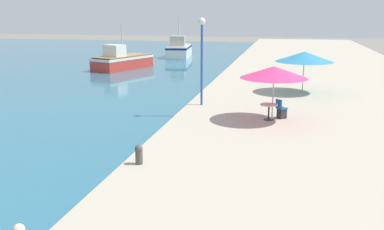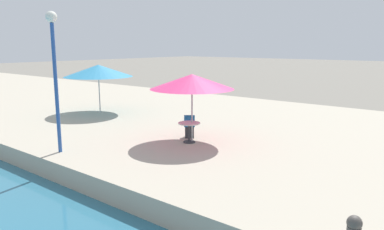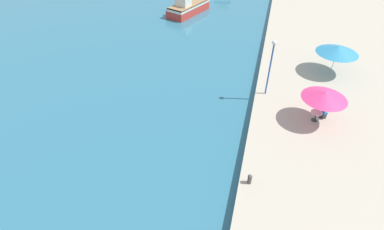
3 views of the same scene
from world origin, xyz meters
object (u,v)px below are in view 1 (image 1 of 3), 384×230
at_px(cafe_umbrella_pink, 274,72).
at_px(cafe_umbrella_white, 304,57).
at_px(cafe_table, 269,109).
at_px(mooring_bollard, 139,154).
at_px(fishing_boat_near, 122,60).
at_px(fishing_boat_mid, 179,50).
at_px(lamppost, 202,47).
at_px(cafe_chair_left, 281,112).

height_order(cafe_umbrella_pink, cafe_umbrella_white, cafe_umbrella_white).
distance_m(cafe_table, mooring_bollard, 7.87).
bearing_deg(fishing_boat_near, fishing_boat_mid, 98.23).
relative_size(cafe_table, lamppost, 0.18).
xyz_separation_m(cafe_umbrella_white, cafe_table, (-1.73, -7.48, -1.67)).
relative_size(fishing_boat_near, cafe_umbrella_pink, 2.29).
xyz_separation_m(cafe_umbrella_white, mooring_bollard, (-5.60, -14.34, -1.85)).
distance_m(fishing_boat_mid, cafe_chair_left, 34.59).
distance_m(fishing_boat_near, cafe_umbrella_pink, 25.34).
bearing_deg(fishing_boat_mid, mooring_bollard, -84.55).
xyz_separation_m(cafe_chair_left, lamppost, (-4.22, 2.13, 2.77)).
xyz_separation_m(fishing_boat_mid, mooring_bollard, (8.55, -39.36, 0.06)).
bearing_deg(fishing_boat_near, lamppost, -36.54).
height_order(fishing_boat_mid, mooring_bollard, fishing_boat_mid).
bearing_deg(cafe_chair_left, mooring_bollard, -69.75).
xyz_separation_m(cafe_table, cafe_chair_left, (0.57, 0.45, -0.21)).
bearing_deg(lamppost, fishing_boat_near, 123.07).
bearing_deg(cafe_umbrella_white, cafe_chair_left, -99.43).
height_order(fishing_boat_mid, cafe_umbrella_pink, fishing_boat_mid).
bearing_deg(cafe_chair_left, cafe_table, -90.00).
relative_size(mooring_bollard, lamppost, 0.14).
relative_size(cafe_umbrella_pink, cafe_table, 3.80).
height_order(fishing_boat_mid, lamppost, lamppost).
height_order(cafe_table, lamppost, lamppost).
bearing_deg(fishing_boat_near, cafe_umbrella_pink, -32.49).
bearing_deg(cafe_chair_left, cafe_umbrella_pink, -80.51).
bearing_deg(cafe_table, fishing_boat_near, 126.84).
distance_m(fishing_boat_near, mooring_bollard, 29.23).
bearing_deg(mooring_bollard, fishing_boat_near, 112.57).
relative_size(cafe_umbrella_white, cafe_chair_left, 3.85).
height_order(cafe_table, cafe_chair_left, cafe_chair_left).
distance_m(cafe_umbrella_white, mooring_bollard, 15.50).
height_order(cafe_table, mooring_bollard, cafe_table).
xyz_separation_m(cafe_umbrella_pink, mooring_bollard, (-4.03, -6.85, -1.87)).
bearing_deg(lamppost, cafe_umbrella_pink, -34.13).
bearing_deg(cafe_table, fishing_boat_mid, 110.91).
bearing_deg(mooring_bollard, cafe_umbrella_pink, 59.55).
xyz_separation_m(cafe_umbrella_white, lamppost, (-5.39, -4.90, 0.89)).
relative_size(fishing_boat_near, fishing_boat_mid, 1.02).
relative_size(cafe_umbrella_pink, cafe_umbrella_white, 0.87).
height_order(mooring_bollard, lamppost, lamppost).
height_order(cafe_umbrella_pink, cafe_chair_left, cafe_umbrella_pink).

